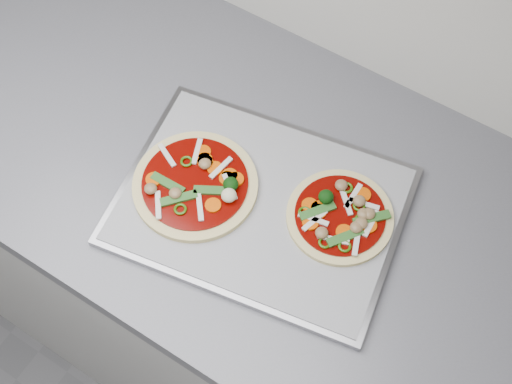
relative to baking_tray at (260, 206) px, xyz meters
The scene contains 6 objects.
base_cabinet 0.48m from the baking_tray, 121.89° to the left, with size 3.60×0.60×0.86m, color silver.
countertop 0.05m from the baking_tray, 121.89° to the left, with size 3.60×0.60×0.04m, color slate.
baking_tray is the anchor object (origin of this frame).
parchment 0.01m from the baking_tray, ahead, with size 0.41×0.30×0.00m, color gray.
pizza_left 0.11m from the baking_tray, 163.54° to the right, with size 0.24×0.24×0.03m.
pizza_right 0.13m from the baking_tray, 20.61° to the left, with size 0.21×0.21×0.03m.
Camera 1 is at (0.30, 0.81, 1.89)m, focal length 50.00 mm.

